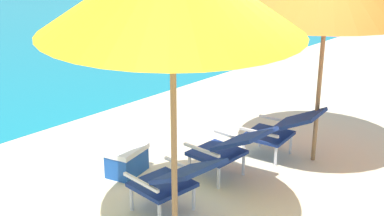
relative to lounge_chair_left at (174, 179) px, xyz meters
The scene contains 5 objects.
ground_plane 4.03m from the lounge_chair_left, 77.18° to the left, with size 40.00×40.00×0.00m, color beige.
lounge_chair_left is the anchor object (origin of this frame).
lounge_chair_center 0.95m from the lounge_chair_left, ahead, with size 0.56×0.88×0.68m.
lounge_chair_right 1.79m from the lounge_chair_left, ahead, with size 0.64×0.94×0.68m.
cooler_box 1.12m from the lounge_chair_left, 72.70° to the left, with size 0.53×0.42×0.32m.
Camera 1 is at (-3.92, -2.80, 2.55)m, focal length 46.58 mm.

